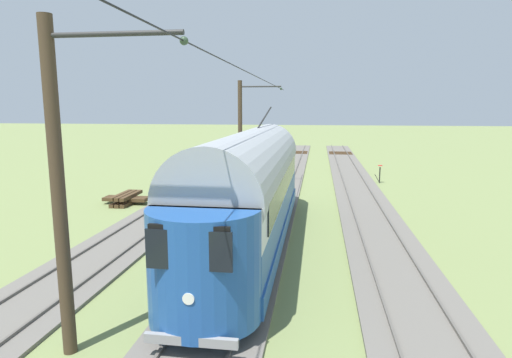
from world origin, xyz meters
TOP-DOWN VIEW (x-y plane):
  - ground_plane at (0.00, 0.00)m, footprint 220.00×220.00m
  - track_streetcar_siding at (-4.92, -0.31)m, footprint 2.80×80.00m
  - track_adjacent_siding at (0.00, -0.31)m, footprint 2.80×80.00m
  - track_third_siding at (4.92, -0.31)m, footprint 2.80×80.00m
  - vintage_streetcar at (0.00, 2.28)m, footprint 2.65×15.54m
  - catenary_pole_foreground at (2.60, -10.26)m, footprint 2.90×0.28m
  - catenary_pole_mid_near at (2.60, 9.87)m, footprint 2.90×0.28m
  - switch_stand at (-6.65, -12.21)m, footprint 0.50×0.30m
  - spare_tie_stack at (7.75, -3.73)m, footprint 2.40×2.40m
  - track_end_bumper at (4.92, -10.70)m, footprint 1.80×0.60m

SIDE VIEW (x-z plane):
  - ground_plane at x=0.00m, z-range 0.00..0.00m
  - track_streetcar_siding at x=-4.92m, z-range -0.04..0.14m
  - track_adjacent_siding at x=0.00m, z-range -0.04..0.14m
  - track_third_siding at x=4.92m, z-range -0.04..0.14m
  - spare_tie_stack at x=7.75m, z-range 0.00..0.54m
  - track_end_bumper at x=4.92m, z-range 0.00..0.80m
  - switch_stand at x=-6.65m, z-range 0.08..1.32m
  - vintage_streetcar at x=0.00m, z-range -0.25..4.75m
  - catenary_pole_foreground at x=2.60m, z-range 0.16..7.03m
  - catenary_pole_mid_near at x=2.60m, z-range 0.16..7.03m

